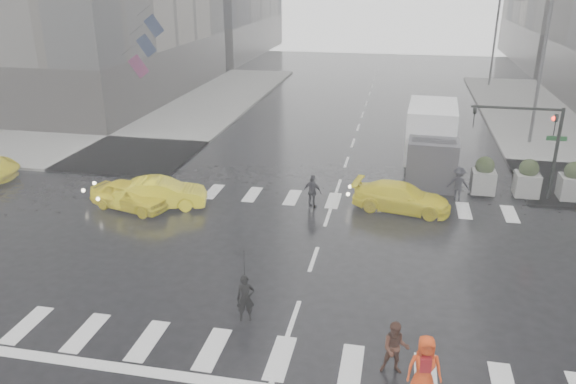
% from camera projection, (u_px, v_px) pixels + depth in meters
% --- Properties ---
extents(ground, '(120.00, 120.00, 0.00)m').
position_uv_depth(ground, '(314.00, 259.00, 21.27)').
color(ground, black).
rests_on(ground, ground).
extents(sidewalk_nw, '(35.00, 35.00, 0.15)m').
position_uv_depth(sidewalk_nw, '(87.00, 121.00, 40.85)').
color(sidewalk_nw, gray).
rests_on(sidewalk_nw, ground).
extents(road_markings, '(18.00, 48.00, 0.01)m').
position_uv_depth(road_markings, '(314.00, 259.00, 21.27)').
color(road_markings, silver).
rests_on(road_markings, ground).
extents(traffic_signal_pole, '(4.45, 0.42, 4.50)m').
position_uv_depth(traffic_signal_pole, '(536.00, 134.00, 25.75)').
color(traffic_signal_pole, black).
rests_on(traffic_signal_pole, ground).
extents(street_lamp_near, '(2.15, 0.22, 9.00)m').
position_uv_depth(street_lamp_near, '(539.00, 65.00, 33.90)').
color(street_lamp_near, '#59595B').
rests_on(street_lamp_near, ground).
extents(street_lamp_far, '(2.15, 0.22, 9.00)m').
position_uv_depth(street_lamp_far, '(494.00, 33.00, 52.16)').
color(street_lamp_far, '#59595B').
rests_on(street_lamp_far, ground).
extents(planter_west, '(1.10, 1.10, 1.80)m').
position_uv_depth(planter_west, '(484.00, 176.00, 27.10)').
color(planter_west, gray).
rests_on(planter_west, ground).
extents(planter_mid, '(1.10, 1.10, 1.80)m').
position_uv_depth(planter_mid, '(527.00, 179.00, 26.73)').
color(planter_mid, gray).
rests_on(planter_mid, ground).
extents(planter_east, '(1.10, 1.10, 1.80)m').
position_uv_depth(planter_east, '(572.00, 182.00, 26.36)').
color(planter_east, gray).
rests_on(planter_east, ground).
extents(flag_cluster, '(2.87, 3.06, 4.69)m').
position_uv_depth(flag_cluster, '(142.00, 43.00, 38.92)').
color(flag_cluster, '#59595B').
rests_on(flag_cluster, ground).
extents(pedestrian_black, '(1.20, 1.21, 2.43)m').
position_uv_depth(pedestrian_black, '(245.00, 273.00, 16.97)').
color(pedestrian_black, black).
rests_on(pedestrian_black, ground).
extents(pedestrian_brown, '(0.79, 0.63, 1.55)m').
position_uv_depth(pedestrian_brown, '(395.00, 348.00, 14.96)').
color(pedestrian_brown, '#3F2116').
rests_on(pedestrian_brown, ground).
extents(pedestrian_orange, '(0.97, 0.71, 1.81)m').
position_uv_depth(pedestrian_orange, '(424.00, 368.00, 14.01)').
color(pedestrian_orange, red).
rests_on(pedestrian_orange, ground).
extents(pedestrian_far_a, '(1.05, 0.84, 1.56)m').
position_uv_depth(pedestrian_far_a, '(313.00, 192.00, 25.71)').
color(pedestrian_far_a, black).
rests_on(pedestrian_far_a, ground).
extents(pedestrian_far_b, '(1.16, 0.80, 1.65)m').
position_uv_depth(pedestrian_far_b, '(459.00, 184.00, 26.54)').
color(pedestrian_far_b, black).
rests_on(pedestrian_far_b, ground).
extents(taxi_front, '(4.11, 2.48, 1.31)m').
position_uv_depth(taxi_front, '(130.00, 195.00, 25.63)').
color(taxi_front, '#FFEC0D').
rests_on(taxi_front, ground).
extents(taxi_mid, '(4.35, 2.43, 1.36)m').
position_uv_depth(taxi_mid, '(161.00, 193.00, 25.80)').
color(taxi_mid, '#FFEC0D').
rests_on(taxi_mid, ground).
extents(taxi_rear, '(4.11, 2.36, 1.28)m').
position_uv_depth(taxi_rear, '(401.00, 197.00, 25.44)').
color(taxi_rear, '#FFEC0D').
rests_on(taxi_rear, ground).
extents(box_truck, '(2.52, 6.72, 3.57)m').
position_uv_depth(box_truck, '(431.00, 139.00, 29.72)').
color(box_truck, white).
rests_on(box_truck, ground).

